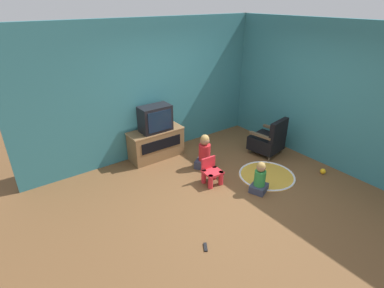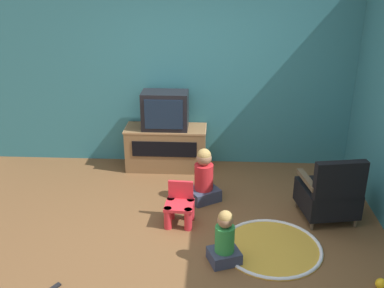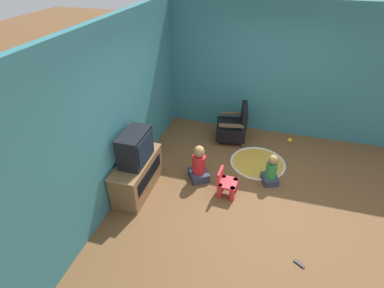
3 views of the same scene
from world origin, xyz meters
TOP-DOWN VIEW (x-y plane):
  - ground_plane at (0.00, 0.00)m, footprint 30.00×30.00m
  - wall_back at (-0.36, 2.16)m, footprint 5.28×0.12m
  - wall_right at (2.22, -0.39)m, footprint 0.12×5.22m
  - tv_cabinet at (-0.42, 1.85)m, footprint 1.13×0.46m
  - television at (-0.42, 1.82)m, footprint 0.63×0.37m
  - black_armchair at (1.57, 0.58)m, footprint 0.68×0.69m
  - yellow_kid_chair at (-0.12, 0.40)m, footprint 0.33×0.32m
  - play_mat at (0.87, -0.03)m, footprint 1.05×1.05m
  - child_watching_left at (0.37, -0.28)m, footprint 0.36×0.34m
  - child_watching_center at (0.14, 0.94)m, footprint 0.46×0.45m
  - toy_ball at (1.80, -0.61)m, footprint 0.10×0.10m
  - remote_control at (-1.19, -0.77)m, footprint 0.12×0.15m

SIDE VIEW (x-z plane):
  - ground_plane at x=0.00m, z-range 0.00..0.00m
  - play_mat at x=0.87m, z-range -0.01..0.03m
  - remote_control at x=-1.19m, z-range 0.00..0.02m
  - toy_ball at x=1.80m, z-range 0.00..0.10m
  - yellow_kid_chair at x=-0.12m, z-range -0.04..0.43m
  - child_watching_left at x=0.37m, z-range -0.04..0.54m
  - child_watching_center at x=0.14m, z-range -0.05..0.64m
  - black_armchair at x=1.57m, z-range -0.09..0.72m
  - tv_cabinet at x=-0.42m, z-range 0.01..0.62m
  - television at x=-0.42m, z-range 0.61..1.13m
  - wall_back at x=-0.36m, z-range 0.00..2.72m
  - wall_right at x=2.22m, z-range 0.00..2.72m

